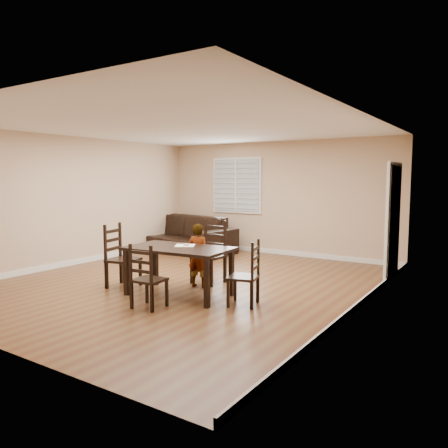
% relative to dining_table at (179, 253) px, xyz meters
% --- Properties ---
extents(ground, '(7.00, 7.00, 0.00)m').
position_rel_dining_table_xyz_m(ground, '(-0.42, 0.75, -0.67)').
color(ground, brown).
rests_on(ground, ground).
extents(room, '(6.04, 7.04, 2.72)m').
position_rel_dining_table_xyz_m(room, '(-0.39, 0.93, 1.13)').
color(room, tan).
rests_on(room, ground).
extents(dining_table, '(1.70, 1.05, 0.76)m').
position_rel_dining_table_xyz_m(dining_table, '(0.00, 0.00, 0.00)').
color(dining_table, black).
rests_on(dining_table, ground).
extents(chair_near, '(0.51, 0.48, 1.10)m').
position_rel_dining_table_xyz_m(chair_near, '(-0.07, 1.04, -0.18)').
color(chair_near, black).
rests_on(chair_near, ground).
extents(chair_far, '(0.44, 0.42, 0.93)m').
position_rel_dining_table_xyz_m(chair_far, '(0.07, -0.85, -0.25)').
color(chair_far, black).
rests_on(chair_far, ground).
extents(chair_left, '(0.54, 0.56, 1.07)m').
position_rel_dining_table_xyz_m(chair_left, '(-1.24, -0.12, -0.19)').
color(chair_left, black).
rests_on(chair_left, ground).
extents(chair_right, '(0.50, 0.52, 0.95)m').
position_rel_dining_table_xyz_m(chair_right, '(1.22, 0.13, -0.24)').
color(chair_right, black).
rests_on(chair_right, ground).
extents(child, '(0.42, 0.30, 1.08)m').
position_rel_dining_table_xyz_m(child, '(-0.05, 0.59, -0.13)').
color(child, gray).
rests_on(child, ground).
extents(napkin, '(0.41, 0.41, 0.00)m').
position_rel_dining_table_xyz_m(napkin, '(-0.02, 0.18, 0.09)').
color(napkin, beige).
rests_on(napkin, dining_table).
extents(donut, '(0.09, 0.09, 0.03)m').
position_rel_dining_table_xyz_m(donut, '(0.00, 0.18, 0.11)').
color(donut, '#C18145').
rests_on(donut, napkin).
extents(sofa, '(3.16, 1.58, 0.88)m').
position_rel_dining_table_xyz_m(sofa, '(-2.74, 3.39, -0.23)').
color(sofa, black).
rests_on(sofa, ground).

